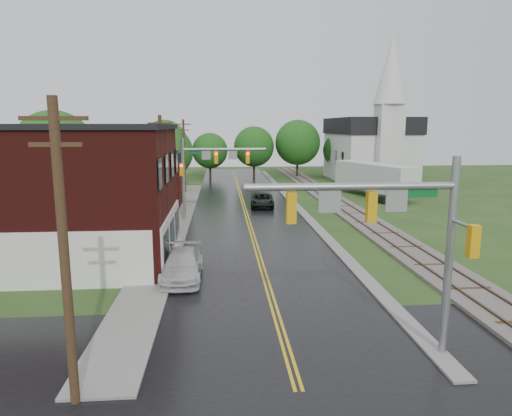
{
  "coord_description": "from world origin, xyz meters",
  "views": [
    {
      "loc": [
        -2.35,
        -12.83,
        8.2
      ],
      "look_at": [
        -0.33,
        13.14,
        3.5
      ],
      "focal_mm": 32.0,
      "sensor_mm": 36.0,
      "label": 1
    }
  ],
  "objects": [
    {
      "name": "tree_left_e",
      "position": [
        -8.85,
        45.9,
        4.81
      ],
      "size": [
        6.4,
        6.4,
        8.16
      ],
      "color": "black",
      "rests_on": "ground"
    },
    {
      "name": "tree_left_b",
      "position": [
        -17.85,
        31.9,
        5.72
      ],
      "size": [
        7.6,
        7.6,
        9.69
      ],
      "color": "black",
      "rests_on": "ground"
    },
    {
      "name": "utility_pole_a",
      "position": [
        -6.8,
        0.0,
        4.72
      ],
      "size": [
        1.8,
        0.28,
        9.0
      ],
      "color": "#382616",
      "rests_on": "ground"
    },
    {
      "name": "sidewalk_left",
      "position": [
        -6.2,
        25.0,
        0.0
      ],
      "size": [
        2.4,
        50.0,
        0.12
      ],
      "primitive_type": "cube",
      "color": "gray",
      "rests_on": "ground"
    },
    {
      "name": "tree_left_c",
      "position": [
        -13.85,
        39.9,
        4.51
      ],
      "size": [
        6.0,
        6.0,
        7.65
      ],
      "color": "black",
      "rests_on": "ground"
    },
    {
      "name": "ground",
      "position": [
        0.0,
        0.0,
        0.0
      ],
      "size": [
        160.0,
        160.0,
        0.0
      ],
      "primitive_type": "plane",
      "color": "#264119",
      "rests_on": "ground"
    },
    {
      "name": "brick_building",
      "position": [
        -12.48,
        15.0,
        4.15
      ],
      "size": [
        14.3,
        10.3,
        8.3
      ],
      "color": "#45110E",
      "rests_on": "ground"
    },
    {
      "name": "suv_dark",
      "position": [
        1.86,
        33.03,
        0.69
      ],
      "size": [
        2.63,
        5.12,
        1.38
      ],
      "primitive_type": "imported",
      "rotation": [
        0.0,
        0.0,
        -0.07
      ],
      "color": "black",
      "rests_on": "ground"
    },
    {
      "name": "cross_road",
      "position": [
        0.0,
        2.0,
        0.0
      ],
      "size": [
        60.0,
        9.0,
        0.02
      ],
      "primitive_type": "cube",
      "color": "black",
      "rests_on": "ground"
    },
    {
      "name": "pickup_white",
      "position": [
        -4.5,
        11.12,
        0.75
      ],
      "size": [
        2.13,
        5.21,
        1.51
      ],
      "primitive_type": "imported",
      "rotation": [
        0.0,
        0.0,
        -0.0
      ],
      "color": "silver",
      "rests_on": "ground"
    },
    {
      "name": "church",
      "position": [
        20.0,
        53.74,
        5.83
      ],
      "size": [
        10.4,
        18.4,
        20.0
      ],
      "color": "silver",
      "rests_on": "ground"
    },
    {
      "name": "railroad",
      "position": [
        10.0,
        35.0,
        0.11
      ],
      "size": [
        3.2,
        80.0,
        0.3
      ],
      "color": "#59544C",
      "rests_on": "ground"
    },
    {
      "name": "main_road",
      "position": [
        0.0,
        30.0,
        0.0
      ],
      "size": [
        10.0,
        90.0,
        0.02
      ],
      "primitive_type": "cube",
      "color": "black",
      "rests_on": "ground"
    },
    {
      "name": "curb_right",
      "position": [
        5.4,
        35.0,
        0.0
      ],
      "size": [
        0.8,
        70.0,
        0.12
      ],
      "primitive_type": "cube",
      "color": "gray",
      "rests_on": "ground"
    },
    {
      "name": "traffic_signal_near",
      "position": [
        3.47,
        2.0,
        4.97
      ],
      "size": [
        7.34,
        0.3,
        7.2
      ],
      "color": "gray",
      "rests_on": "ground"
    },
    {
      "name": "yellow_house",
      "position": [
        -11.0,
        26.0,
        3.2
      ],
      "size": [
        8.0,
        7.0,
        6.4
      ],
      "primitive_type": "cube",
      "color": "tan",
      "rests_on": "ground"
    },
    {
      "name": "traffic_signal_far",
      "position": [
        -3.47,
        27.0,
        4.97
      ],
      "size": [
        7.34,
        0.43,
        7.2
      ],
      "color": "gray",
      "rests_on": "ground"
    },
    {
      "name": "utility_pole_b",
      "position": [
        -6.8,
        22.0,
        4.72
      ],
      "size": [
        1.8,
        0.28,
        9.0
      ],
      "color": "#382616",
      "rests_on": "ground"
    },
    {
      "name": "utility_pole_c",
      "position": [
        -6.8,
        44.0,
        4.72
      ],
      "size": [
        1.8,
        0.28,
        9.0
      ],
      "color": "#382616",
      "rests_on": "ground"
    },
    {
      "name": "darkred_building",
      "position": [
        -10.0,
        35.0,
        2.2
      ],
      "size": [
        7.0,
        6.0,
        4.4
      ],
      "primitive_type": "cube",
      "color": "#3F0F0C",
      "rests_on": "ground"
    },
    {
      "name": "semi_trailer",
      "position": [
        15.51,
        38.87,
        2.31
      ],
      "size": [
        6.39,
        12.6,
        3.9
      ],
      "color": "black",
      "rests_on": "ground"
    }
  ]
}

